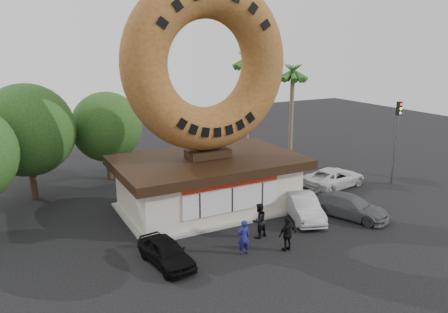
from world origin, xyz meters
TOP-DOWN VIEW (x-y plane):
  - ground at (0.00, 0.00)m, footprint 90.00×90.00m
  - donut_shop at (0.00, 5.98)m, footprint 11.20×7.20m
  - giant_donut at (0.00, 6.00)m, footprint 10.21×2.60m
  - tree_west at (-9.50, 13.00)m, footprint 6.00×6.00m
  - tree_mid at (-4.00, 15.00)m, footprint 5.20×5.20m
  - palm_near at (7.50, 14.00)m, footprint 2.60×2.60m
  - palm_far at (11.00, 12.50)m, footprint 2.60×2.60m
  - street_lamp at (-1.86, 16.00)m, footprint 2.11×0.20m
  - traffic_signal at (14.00, 3.99)m, footprint 0.30×0.38m
  - person_left at (-1.15, -0.34)m, footprint 0.68×0.47m
  - person_center at (0.53, 0.93)m, footprint 1.07×0.91m
  - person_right at (0.98, -1.04)m, footprint 1.06×0.49m
  - car_black at (-4.88, 0.45)m, footprint 1.99×3.90m
  - car_silver at (4.22, 1.92)m, footprint 2.91×4.62m
  - car_grey at (6.86, 0.77)m, footprint 3.49×4.93m
  - car_white at (9.76, 5.48)m, footprint 5.41×3.24m

SIDE VIEW (x-z plane):
  - ground at x=0.00m, z-range 0.00..0.00m
  - car_black at x=-4.88m, z-range 0.00..1.27m
  - car_grey at x=6.86m, z-range 0.00..1.33m
  - car_white at x=9.76m, z-range 0.00..1.41m
  - car_silver at x=4.22m, z-range 0.00..1.44m
  - person_right at x=0.98m, z-range 0.00..1.77m
  - person_left at x=-1.15m, z-range 0.00..1.78m
  - person_center at x=0.53m, z-range 0.00..1.91m
  - donut_shop at x=0.00m, z-range -0.13..3.67m
  - traffic_signal at x=14.00m, z-range 0.83..6.90m
  - tree_mid at x=-4.00m, z-range 0.70..7.33m
  - street_lamp at x=-1.86m, z-range 0.48..8.48m
  - tree_west at x=-9.50m, z-range 0.82..8.47m
  - palm_far at x=11.00m, z-range 3.11..11.86m
  - palm_near at x=7.50m, z-range 3.54..13.29m
  - giant_donut at x=0.00m, z-range 3.80..14.01m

